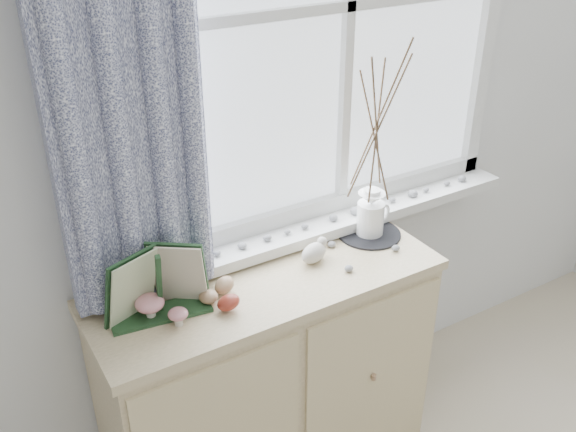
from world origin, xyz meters
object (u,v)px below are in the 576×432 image
Objects in this scene: botanical_book at (161,287)px; sideboard at (270,377)px; twig_pitcher at (377,124)px; toadstool_cluster at (157,307)px.

sideboard is at bearing 11.08° from botanical_book.
twig_pitcher is at bearing 7.94° from sideboard.
sideboard is 8.27× the size of toadstool_cluster.
botanical_book is (-0.37, -0.02, 0.55)m from sideboard.
twig_pitcher reaches higher than sideboard.
sideboard is at bearing 1.96° from toadstool_cluster.
botanical_book is at bearing 177.38° from twig_pitcher.
botanical_book reaches higher than toadstool_cluster.
botanical_book is 0.47× the size of twig_pitcher.
toadstool_cluster is (-0.02, 0.01, -0.07)m from botanical_book.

